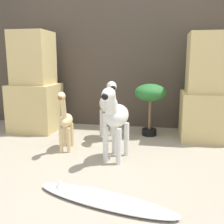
{
  "coord_description": "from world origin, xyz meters",
  "views": [
    {
      "loc": [
        0.54,
        -1.85,
        0.91
      ],
      "look_at": [
        0.05,
        0.75,
        0.38
      ],
      "focal_mm": 42.0,
      "sensor_mm": 36.0,
      "label": 1
    }
  ],
  "objects": [
    {
      "name": "wall_back",
      "position": [
        0.0,
        1.71,
        1.1
      ],
      "size": [
        6.4,
        0.08,
        2.2
      ],
      "color": "#473D33",
      "rests_on": "ground_plane"
    },
    {
      "name": "zebra_right",
      "position": [
        0.14,
        0.4,
        0.41
      ],
      "size": [
        0.26,
        0.47,
        0.69
      ],
      "color": "silver",
      "rests_on": "ground_plane"
    },
    {
      "name": "giraffe_figurine",
      "position": [
        -0.39,
        0.57,
        0.32
      ],
      "size": [
        0.18,
        0.44,
        0.62
      ],
      "color": "#E0C184",
      "rests_on": "ground_plane"
    },
    {
      "name": "potted_palm_front",
      "position": [
        0.41,
        1.28,
        0.48
      ],
      "size": [
        0.38,
        0.38,
        0.63
      ],
      "color": "black",
      "rests_on": "ground_plane"
    },
    {
      "name": "zebra_left",
      "position": [
        -0.04,
        1.03,
        0.41
      ],
      "size": [
        0.31,
        0.47,
        0.69
      ],
      "color": "silver",
      "rests_on": "ground_plane"
    },
    {
      "name": "surfboard",
      "position": [
        0.19,
        -0.33,
        0.02
      ],
      "size": [
        1.0,
        0.45,
        0.09
      ],
      "color": "silver",
      "rests_on": "ground_plane"
    },
    {
      "name": "ground_plane",
      "position": [
        0.0,
        0.0,
        0.0
      ],
      "size": [
        14.0,
        14.0,
        0.0
      ],
      "primitive_type": "plane",
      "color": "#9E937F"
    },
    {
      "name": "rock_pillar_left",
      "position": [
        -1.06,
        1.26,
        0.56
      ],
      "size": [
        0.56,
        0.55,
        1.26
      ],
      "color": "#D1B775",
      "rests_on": "ground_plane"
    },
    {
      "name": "rock_pillar_right",
      "position": [
        1.06,
        1.26,
        0.55
      ],
      "size": [
        0.56,
        0.55,
        1.2
      ],
      "color": "#D1B775",
      "rests_on": "ground_plane"
    }
  ]
}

